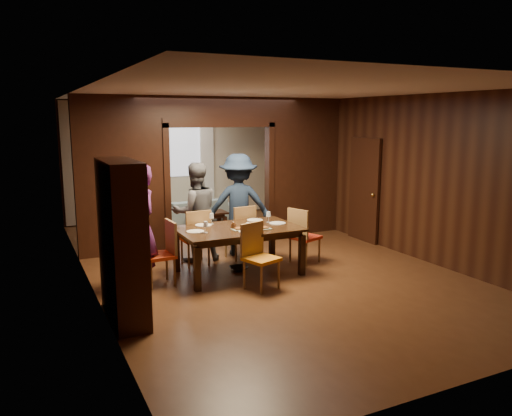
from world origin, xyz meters
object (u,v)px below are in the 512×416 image
coffee_table (209,221)px  sofa (195,210)px  person_purple (141,227)px  person_navy (239,205)px  chair_far_r (239,232)px  chair_right (305,235)px  person_grey (196,212)px  chair_left (159,254)px  dining_table (238,251)px  chair_near (261,257)px  chair_far_l (195,237)px  hutch (122,241)px

coffee_table → sofa: bearing=88.1°
sofa → person_purple: bearing=55.6°
person_navy → chair_far_r: 0.52m
person_navy → sofa: person_navy is taller
person_navy → chair_right: bearing=147.5°
person_grey → chair_left: size_ratio=1.79×
person_purple → person_navy: bearing=107.0°
person_purple → chair_right: 2.88m
dining_table → chair_near: 0.83m
person_purple → chair_far_l: bearing=114.9°
chair_right → chair_far_l: size_ratio=1.00×
person_purple → hutch: size_ratio=0.92×
dining_table → chair_right: bearing=3.1°
dining_table → chair_near: size_ratio=1.98×
person_purple → person_grey: bearing=119.5°
person_navy → chair_far_l: 1.09m
dining_table → chair_near: chair_near is taller
person_purple → chair_left: person_purple is taller
person_grey → hutch: size_ratio=0.87×
chair_far_r → person_grey: bearing=-20.6°
chair_left → hutch: bearing=-37.2°
chair_near → hutch: 2.12m
chair_left → chair_right: bearing=88.2°
person_grey → chair_left: bearing=51.1°
chair_right → chair_far_r: bearing=31.2°
person_navy → chair_left: (-1.78, -1.07, -0.44)m
person_purple → coffee_table: size_ratio=2.30×
person_navy → chair_near: size_ratio=1.91×
person_grey → coffee_table: 2.58m
chair_near → hutch: bearing=168.9°
person_grey → chair_near: size_ratio=1.79×
dining_table → coffee_table: 3.33m
person_grey → dining_table: 1.18m
chair_far_l → chair_near: 1.68m
sofa → chair_far_r: chair_far_r is taller
person_grey → chair_far_r: person_grey is taller
person_navy → chair_near: person_navy is taller
person_navy → chair_left: size_ratio=1.91×
chair_far_l → hutch: bearing=48.7°
sofa → person_grey: bearing=65.1°
person_purple → chair_far_r: (1.93, 0.81, -0.43)m
chair_near → coffee_table: bearing=62.3°
chair_near → hutch: hutch is taller
chair_near → chair_right: bearing=16.6°
dining_table → chair_left: chair_left is taller
chair_right → chair_near: same height
dining_table → chair_right: size_ratio=1.98×
chair_far_r → hutch: bearing=31.4°
coffee_table → dining_table: bearing=-102.0°
person_grey → person_navy: bearing=-171.3°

